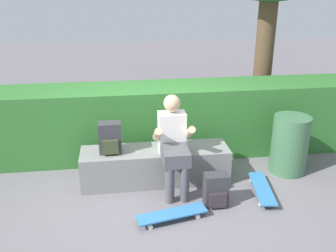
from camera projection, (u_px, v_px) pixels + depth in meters
ground_plane at (158, 192)px, 4.79m from camera, size 24.00×24.00×0.00m
bench_main at (155, 165)px, 4.97m from camera, size 1.92×0.50×0.46m
person_skater at (174, 141)px, 4.63m from camera, size 0.49×0.62×1.21m
skateboard_near_person at (172, 214)px, 4.21m from camera, size 0.82×0.37×0.09m
skateboard_beside_bench at (262, 188)px, 4.72m from camera, size 0.31×0.82×0.09m
backpack_on_bench at (110, 138)px, 4.73m from camera, size 0.28×0.23×0.40m
backpack_on_ground at (216, 190)px, 4.45m from camera, size 0.28×0.23×0.40m
hedge_row at (150, 121)px, 5.67m from camera, size 6.24×0.80×1.06m
trash_bin at (290, 144)px, 5.16m from camera, size 0.49×0.49×0.81m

